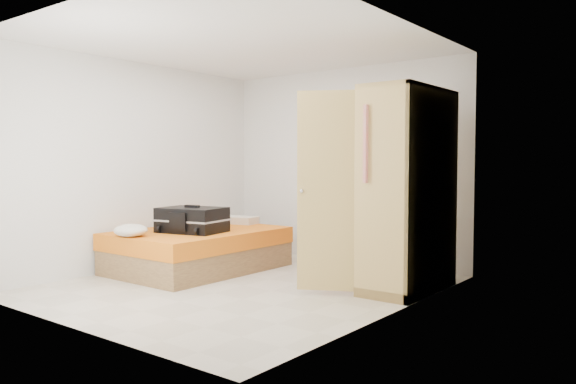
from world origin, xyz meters
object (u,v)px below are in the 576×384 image
Objects in this scene: round_cushion at (131,230)px; wardrobe at (402,195)px; person at (342,201)px; suitcase at (192,220)px; bed at (198,250)px.

wardrobe is at bearing 28.24° from round_cushion.
round_cushion is (-1.74, -1.67, -0.32)m from person.
wardrobe is 5.59× the size of round_cushion.
suitcase is at bearing 140.17° from person.
person is (-0.89, 0.25, -0.11)m from wardrobe.
bed is at bearing 81.48° from round_cushion.
person is 2.44m from round_cushion.
person reaches higher than round_cushion.
bed is 0.45m from suitcase.
bed is 0.96m from round_cushion.
suitcase is 2.28× the size of round_cushion.
wardrobe is (2.50, 0.52, 0.75)m from bed.
suitcase is (-1.51, -0.96, -0.24)m from person.
round_cushion reaches higher than bed.
bed is at bearing -168.32° from wardrobe.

